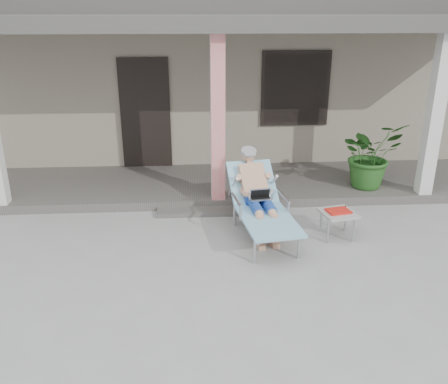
{
  "coord_description": "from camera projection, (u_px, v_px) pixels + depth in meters",
  "views": [
    {
      "loc": [
        -0.39,
        -5.16,
        3.08
      ],
      "look_at": [
        -0.01,
        0.6,
        0.85
      ],
      "focal_mm": 38.0,
      "sensor_mm": 36.0,
      "label": 1
    }
  ],
  "objects": [
    {
      "name": "porch_overhang",
      "position": [
        215.0,
        29.0,
        7.68
      ],
      "size": [
        10.0,
        2.3,
        2.85
      ],
      "color": "silver",
      "rests_on": "porch_deck"
    },
    {
      "name": "house",
      "position": [
        208.0,
        72.0,
        11.38
      ],
      "size": [
        10.4,
        5.4,
        3.3
      ],
      "color": "gray",
      "rests_on": "ground"
    },
    {
      "name": "porch_step",
      "position": [
        219.0,
        211.0,
        7.65
      ],
      "size": [
        2.0,
        0.3,
        0.07
      ],
      "primitive_type": "cube",
      "color": "#605B56",
      "rests_on": "ground"
    },
    {
      "name": "ground",
      "position": [
        228.0,
        272.0,
        5.94
      ],
      "size": [
        60.0,
        60.0,
        0.0
      ],
      "primitive_type": "plane",
      "color": "#9E9E99",
      "rests_on": "ground"
    },
    {
      "name": "porch_deck",
      "position": [
        216.0,
        184.0,
        8.7
      ],
      "size": [
        10.0,
        2.0,
        0.15
      ],
      "primitive_type": "cube",
      "color": "#605B56",
      "rests_on": "ground"
    },
    {
      "name": "potted_palm",
      "position": [
        370.0,
        155.0,
        8.21
      ],
      "size": [
        1.26,
        1.16,
        1.16
      ],
      "primitive_type": "imported",
      "rotation": [
        0.0,
        0.0,
        0.28
      ],
      "color": "#26591E",
      "rests_on": "porch_deck"
    },
    {
      "name": "lounger",
      "position": [
        260.0,
        185.0,
        6.76
      ],
      "size": [
        0.93,
        1.9,
        1.2
      ],
      "rotation": [
        0.0,
        0.0,
        0.14
      ],
      "color": "#B7B7BC",
      "rests_on": "ground"
    },
    {
      "name": "side_table",
      "position": [
        338.0,
        214.0,
        6.75
      ],
      "size": [
        0.55,
        0.55,
        0.42
      ],
      "rotation": [
        0.0,
        0.0,
        0.21
      ],
      "color": "#A5A5A0",
      "rests_on": "ground"
    }
  ]
}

